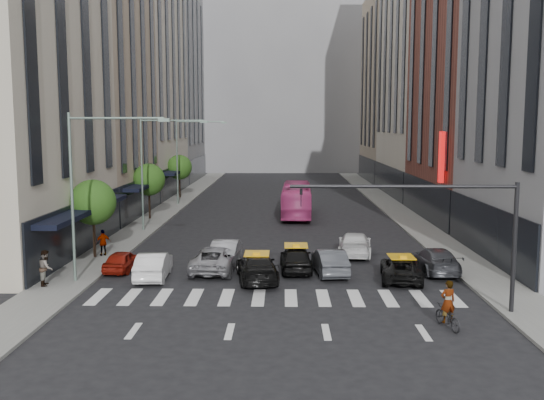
{
  "coord_description": "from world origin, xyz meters",
  "views": [
    {
      "loc": [
        0.2,
        -27.65,
        8.48
      ],
      "look_at": [
        -0.47,
        8.58,
        4.0
      ],
      "focal_mm": 40.0,
      "sensor_mm": 36.0,
      "label": 1
    }
  ],
  "objects_px": {
    "bus": "(296,200)",
    "taxi_left": "(257,267)",
    "streetlamp_far": "(186,150)",
    "motorcycle": "(447,317)",
    "streetlamp_mid": "(154,158)",
    "pedestrian_near": "(46,268)",
    "car_white_front": "(154,265)",
    "car_red": "(122,261)",
    "taxi_center": "(296,259)",
    "pedestrian_far": "(103,243)",
    "streetlamp_near": "(89,174)"
  },
  "relations": [
    {
      "from": "taxi_left",
      "to": "motorcycle",
      "type": "distance_m",
      "value": 11.37
    },
    {
      "from": "motorcycle",
      "to": "streetlamp_mid",
      "type": "bearing_deg",
      "value": -68.38
    },
    {
      "from": "streetlamp_far",
      "to": "bus",
      "type": "relative_size",
      "value": 0.81
    },
    {
      "from": "taxi_left",
      "to": "pedestrian_near",
      "type": "height_order",
      "value": "pedestrian_near"
    },
    {
      "from": "streetlamp_near",
      "to": "motorcycle",
      "type": "distance_m",
      "value": 19.27
    },
    {
      "from": "streetlamp_mid",
      "to": "pedestrian_near",
      "type": "relative_size",
      "value": 4.8
    },
    {
      "from": "taxi_center",
      "to": "pedestrian_near",
      "type": "distance_m",
      "value": 13.74
    },
    {
      "from": "streetlamp_near",
      "to": "motorcycle",
      "type": "relative_size",
      "value": 4.69
    },
    {
      "from": "streetlamp_far",
      "to": "taxi_left",
      "type": "xyz_separation_m",
      "value": [
        8.82,
        -31.2,
        -5.16
      ]
    },
    {
      "from": "car_red",
      "to": "streetlamp_far",
      "type": "bearing_deg",
      "value": -83.99
    },
    {
      "from": "streetlamp_mid",
      "to": "taxi_left",
      "type": "height_order",
      "value": "streetlamp_mid"
    },
    {
      "from": "car_white_front",
      "to": "taxi_center",
      "type": "bearing_deg",
      "value": -170.23
    },
    {
      "from": "streetlamp_mid",
      "to": "motorcycle",
      "type": "bearing_deg",
      "value": -53.21
    },
    {
      "from": "car_red",
      "to": "motorcycle",
      "type": "height_order",
      "value": "car_red"
    },
    {
      "from": "streetlamp_far",
      "to": "taxi_center",
      "type": "xyz_separation_m",
      "value": [
        11.01,
        -29.01,
        -5.15
      ]
    },
    {
      "from": "pedestrian_near",
      "to": "taxi_left",
      "type": "bearing_deg",
      "value": -94.84
    },
    {
      "from": "car_white_front",
      "to": "pedestrian_near",
      "type": "bearing_deg",
      "value": 18.97
    },
    {
      "from": "streetlamp_mid",
      "to": "car_white_front",
      "type": "bearing_deg",
      "value": -78.39
    },
    {
      "from": "streetlamp_far",
      "to": "streetlamp_near",
      "type": "bearing_deg",
      "value": -90.0
    },
    {
      "from": "bus",
      "to": "motorcycle",
      "type": "xyz_separation_m",
      "value": [
        5.65,
        -31.47,
        -1.03
      ]
    },
    {
      "from": "taxi_left",
      "to": "pedestrian_near",
      "type": "bearing_deg",
      "value": 1.12
    },
    {
      "from": "streetlamp_far",
      "to": "pedestrian_near",
      "type": "distance_m",
      "value": 33.34
    },
    {
      "from": "car_white_front",
      "to": "pedestrian_near",
      "type": "distance_m",
      "value": 5.62
    },
    {
      "from": "streetlamp_far",
      "to": "taxi_center",
      "type": "bearing_deg",
      "value": -69.22
    },
    {
      "from": "streetlamp_mid",
      "to": "pedestrian_near",
      "type": "bearing_deg",
      "value": -97.26
    },
    {
      "from": "streetlamp_far",
      "to": "bus",
      "type": "height_order",
      "value": "streetlamp_far"
    },
    {
      "from": "bus",
      "to": "car_white_front",
      "type": "bearing_deg",
      "value": 71.68
    },
    {
      "from": "car_red",
      "to": "taxi_left",
      "type": "height_order",
      "value": "taxi_left"
    },
    {
      "from": "taxi_left",
      "to": "pedestrian_near",
      "type": "relative_size",
      "value": 2.75
    },
    {
      "from": "taxi_left",
      "to": "taxi_center",
      "type": "distance_m",
      "value": 3.1
    },
    {
      "from": "car_red",
      "to": "pedestrian_near",
      "type": "relative_size",
      "value": 1.92
    },
    {
      "from": "car_white_front",
      "to": "pedestrian_near",
      "type": "xyz_separation_m",
      "value": [
        -5.2,
        -2.1,
        0.34
      ]
    },
    {
      "from": "taxi_left",
      "to": "motorcycle",
      "type": "xyz_separation_m",
      "value": [
        8.33,
        -7.73,
        -0.24
      ]
    },
    {
      "from": "streetlamp_mid",
      "to": "pedestrian_far",
      "type": "xyz_separation_m",
      "value": [
        -1.31,
        -9.65,
        -4.91
      ]
    },
    {
      "from": "car_white_front",
      "to": "pedestrian_near",
      "type": "relative_size",
      "value": 2.41
    },
    {
      "from": "bus",
      "to": "taxi_left",
      "type": "bearing_deg",
      "value": 85.14
    },
    {
      "from": "pedestrian_near",
      "to": "streetlamp_far",
      "type": "bearing_deg",
      "value": -17.48
    },
    {
      "from": "streetlamp_far",
      "to": "taxi_left",
      "type": "distance_m",
      "value": 32.83
    },
    {
      "from": "pedestrian_far",
      "to": "taxi_center",
      "type": "bearing_deg",
      "value": 131.42
    },
    {
      "from": "streetlamp_far",
      "to": "pedestrian_far",
      "type": "relative_size",
      "value": 5.33
    },
    {
      "from": "streetlamp_near",
      "to": "taxi_left",
      "type": "bearing_deg",
      "value": 5.16
    },
    {
      "from": "taxi_left",
      "to": "streetlamp_far",
      "type": "bearing_deg",
      "value": -82.0
    },
    {
      "from": "car_white_front",
      "to": "pedestrian_near",
      "type": "height_order",
      "value": "pedestrian_near"
    },
    {
      "from": "taxi_left",
      "to": "motorcycle",
      "type": "bearing_deg",
      "value": 129.37
    },
    {
      "from": "streetlamp_far",
      "to": "motorcycle",
      "type": "xyz_separation_m",
      "value": [
        17.15,
        -38.93,
        -5.4
      ]
    },
    {
      "from": "taxi_center",
      "to": "motorcycle",
      "type": "height_order",
      "value": "taxi_center"
    },
    {
      "from": "streetlamp_mid",
      "to": "car_red",
      "type": "height_order",
      "value": "streetlamp_mid"
    },
    {
      "from": "streetlamp_far",
      "to": "taxi_center",
      "type": "height_order",
      "value": "streetlamp_far"
    },
    {
      "from": "car_white_front",
      "to": "motorcycle",
      "type": "height_order",
      "value": "car_white_front"
    },
    {
      "from": "streetlamp_mid",
      "to": "taxi_center",
      "type": "xyz_separation_m",
      "value": [
        11.01,
        -13.01,
        -5.15
      ]
    }
  ]
}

